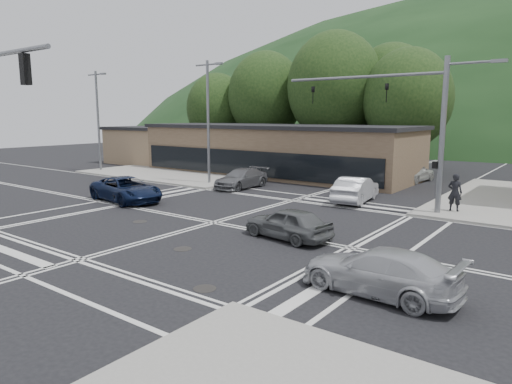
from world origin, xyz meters
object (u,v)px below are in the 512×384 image
Objects in this scene: car_silver_east at (379,271)px; car_northbound at (241,178)px; car_blue_west at (126,189)px; car_queue_b at (413,172)px; car_queue_a at (356,189)px; pedestrian at (455,192)px; car_grey_center at (288,223)px.

car_northbound is at bearing -127.34° from car_silver_east.
car_queue_b is (11.22, 18.34, 0.05)m from car_blue_west.
car_queue_a reaches higher than car_blue_west.
pedestrian reaches higher than car_queue_b.
car_grey_center is at bearing 64.38° from pedestrian.
car_queue_a is 1.01× the size of car_queue_b.
car_queue_b is at bearing -168.42° from car_grey_center.
car_queue_a is at bearing -0.01° from pedestrian.
car_blue_west reaches higher than car_silver_east.
car_blue_west reaches higher than car_northbound.
car_queue_b is 13.53m from car_northbound.
car_blue_west is 1.12× the size of car_northbound.
car_queue_a is 8.76m from car_northbound.
car_blue_west is 13.73m from car_queue_a.
car_northbound is (-8.83, -10.25, -0.09)m from car_queue_b.
car_grey_center is 0.85× the size of car_queue_a.
car_queue_b reaches higher than car_grey_center.
car_queue_b reaches higher than car_queue_a.
car_queue_a is at bearing -150.17° from car_silver_east.
car_queue_a reaches higher than car_northbound.
car_queue_a is 5.54m from pedestrian.
car_grey_center is at bearing 99.68° from car_queue_b.
car_silver_east is 1.02× the size of car_queue_b.
car_blue_west is at bearing 27.83° from car_queue_a.
car_queue_a is at bearing -1.33° from car_northbound.
car_queue_b is 2.32× the size of pedestrian.
car_northbound is at bearing -8.10° from car_blue_west.
car_grey_center is 0.83× the size of car_northbound.
car_blue_west is 1.14× the size of car_silver_east.
pedestrian reaches higher than car_queue_a.
car_queue_b reaches higher than car_blue_west.
car_queue_b is 11.62m from pedestrian.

